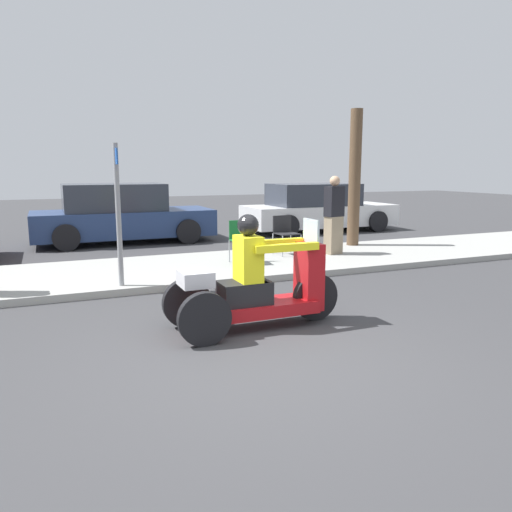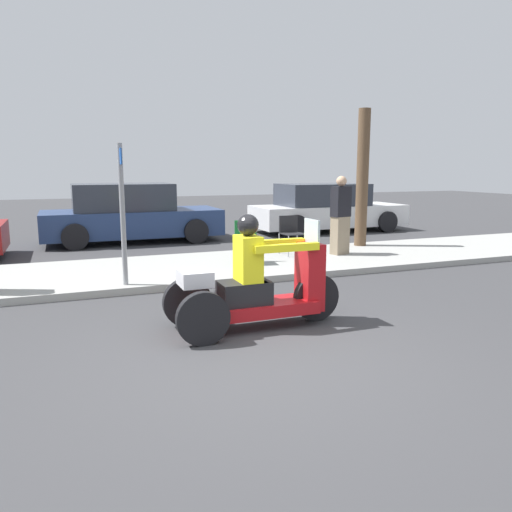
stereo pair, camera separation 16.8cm
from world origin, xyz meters
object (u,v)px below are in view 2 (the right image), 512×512
Objects in this scene: spectator_by_tree at (340,217)px; street_sign at (122,209)px; tree_trunk at (362,178)px; folding_chair_curbside at (247,237)px; parked_car_lot_far at (327,209)px; motorcycle_trike at (256,288)px; parked_car_lot_right at (130,215)px; folding_chair_set_back at (291,231)px.

street_sign is (-4.64, -1.25, 0.40)m from spectator_by_tree.
street_sign is at bearing -159.54° from tree_trunk.
folding_chair_curbside is 0.17× the size of parked_car_lot_far.
motorcycle_trike is 0.48× the size of parked_car_lot_right.
tree_trunk reaches higher than folding_chair_set_back.
tree_trunk is (4.46, 4.57, 1.21)m from motorcycle_trike.
folding_chair_curbside is (-1.22, -0.59, 0.00)m from folding_chair_set_back.
motorcycle_trike is 9.79m from parked_car_lot_far.
spectator_by_tree reaches higher than motorcycle_trike.
folding_chair_set_back is 0.17× the size of parked_car_lot_far.
spectator_by_tree is at bearing -48.33° from parked_car_lot_right.
spectator_by_tree is at bearing -22.56° from folding_chair_set_back.
parked_car_lot_right reaches higher than parked_car_lot_far.
folding_chair_set_back is (2.39, 4.08, 0.12)m from motorcycle_trike.
spectator_by_tree is 5.78m from parked_car_lot_right.
parked_car_lot_far is (4.34, 4.61, 0.07)m from folding_chair_curbside.
tree_trunk reaches higher than motorcycle_trike.
street_sign is at bearing -140.16° from parked_car_lot_far.
parked_car_lot_right is at bearing 145.29° from tree_trunk.
tree_trunk is at bearing -34.71° from parked_car_lot_right.
spectator_by_tree is 4.82m from street_sign.
folding_chair_curbside is 0.26× the size of tree_trunk.
tree_trunk reaches higher than folding_chair_curbside.
folding_chair_set_back is at bearing 59.62° from motorcycle_trike.
folding_chair_set_back is 1.36m from folding_chair_curbside.
parked_car_lot_right is at bearing -178.99° from parked_car_lot_far.
parked_car_lot_right is 2.08× the size of street_sign.
folding_chair_curbside is 3.63m from tree_trunk.
motorcycle_trike is at bearing -134.28° from tree_trunk.
street_sign is at bearing -164.97° from spectator_by_tree.
parked_car_lot_right is 5.65m from street_sign.
folding_chair_set_back is at bearing 24.18° from street_sign.
folding_chair_curbside is 0.37× the size of street_sign.
spectator_by_tree is 0.35× the size of parked_car_lot_far.
folding_chair_set_back is 4.85m from parked_car_lot_right.
street_sign reaches higher than parked_car_lot_right.
motorcycle_trike is 2.86m from street_sign.
parked_car_lot_far is at bearing 52.17° from folding_chair_set_back.
tree_trunk reaches higher than parked_car_lot_far.
tree_trunk is at bearing 20.46° from street_sign.
folding_chair_curbside is at bearing -175.08° from spectator_by_tree.
folding_chair_curbside is 4.80m from parked_car_lot_right.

